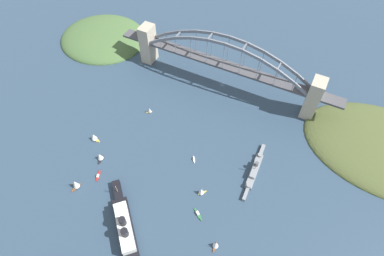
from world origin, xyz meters
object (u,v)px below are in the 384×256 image
small_boat_2 (201,191)px  small_boat_5 (150,110)px  small_boat_1 (100,157)px  ocean_liner (125,229)px  small_boat_8 (194,159)px  small_boat_4 (94,137)px  naval_cruiser (255,170)px  small_boat_0 (216,245)px  harbor_arch_bridge (224,67)px  seaplane_taxiing_near_bridge (241,69)px  small_boat_3 (75,184)px  small_boat_7 (198,214)px  small_boat_6 (98,176)px

small_boat_2 → small_boat_5: bearing=-33.8°
small_boat_1 → ocean_liner: bearing=142.3°
small_boat_1 → small_boat_8: bearing=-153.8°
ocean_liner → small_boat_4: ocean_liner is taller
naval_cruiser → small_boat_0: bearing=86.9°
harbor_arch_bridge → small_boat_1: bearing=66.3°
small_boat_0 → small_boat_4: bearing=-15.3°
ocean_liner → small_boat_0: (-71.89, -22.63, -2.12)m
seaplane_taxiing_near_bridge → small_boat_5: size_ratio=1.56×
harbor_arch_bridge → small_boat_3: bearing=70.1°
harbor_arch_bridge → small_boat_8: 113.44m
seaplane_taxiing_near_bridge → small_boat_2: (-28.15, 171.16, 2.73)m
small_boat_0 → small_boat_8: bearing=-51.5°
seaplane_taxiing_near_bridge → ocean_liner: bearing=86.8°
small_boat_4 → small_boat_7: 132.43m
ocean_liner → small_boat_5: size_ratio=9.59×
ocean_liner → small_boat_2: (-41.06, -59.91, -1.50)m
naval_cruiser → seaplane_taxiing_near_bridge: naval_cruiser is taller
small_boat_6 → small_boat_2: bearing=-163.6°
naval_cruiser → small_boat_6: naval_cruiser is taller
naval_cruiser → small_boat_5: bearing=-8.3°
naval_cruiser → small_boat_5: (127.94, -18.75, 0.74)m
small_boat_3 → small_boat_7: bearing=-166.5°
small_boat_3 → small_boat_8: (-83.15, -75.01, -4.78)m
small_boat_2 → naval_cruiser: bearing=-129.1°
small_boat_2 → small_boat_6: (94.68, 27.95, -3.80)m
seaplane_taxiing_near_bridge → small_boat_7: bearing=100.2°
harbor_arch_bridge → small_boat_0: (-69.58, 175.53, -23.48)m
ocean_liner → seaplane_taxiing_near_bridge: bearing=-93.2°
small_boat_4 → seaplane_taxiing_near_bridge: bearing=-120.0°
seaplane_taxiing_near_bridge → small_boat_1: small_boat_1 is taller
small_boat_1 → small_boat_3: 34.62m
harbor_arch_bridge → seaplane_taxiing_near_bridge: bearing=-107.9°
seaplane_taxiing_near_bridge → small_boat_3: 230.26m
small_boat_5 → small_boat_8: small_boat_5 is taller
harbor_arch_bridge → small_boat_0: size_ratio=29.89×
naval_cruiser → small_boat_4: size_ratio=6.13×
ocean_liner → small_boat_7: ocean_liner is taller
small_boat_5 → small_boat_3: bearing=83.4°
naval_cruiser → small_boat_7: 68.84m
small_boat_4 → harbor_arch_bridge: bearing=-122.7°
small_boat_4 → small_boat_8: bearing=-166.7°
small_boat_3 → small_boat_0: bearing=-176.4°
small_boat_1 → harbor_arch_bridge: bearing=-113.7°
small_boat_0 → small_boat_6: 125.90m
small_boat_0 → seaplane_taxiing_near_bridge: bearing=-74.2°
small_boat_2 → small_boat_3: bearing=23.5°
small_boat_2 → small_boat_3: small_boat_3 is taller
naval_cruiser → small_boat_0: (4.39, 80.62, 1.17)m
naval_cruiser → seaplane_taxiing_near_bridge: (63.37, -127.82, -0.93)m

